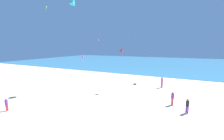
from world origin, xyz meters
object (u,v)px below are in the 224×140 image
person_3 (6,104)px  kite_teal (73,1)px  person_0 (187,105)px  person_1 (173,98)px  kite_blue (145,54)px  kite_red (122,50)px  kite_lime (46,7)px  kite_pink (99,40)px  kite_magenta (83,56)px  cooler_box (135,84)px  person_2 (162,82)px

person_3 → kite_teal: 15.50m
person_0 → person_1: bearing=79.7°
person_0 → kite_blue: bearing=61.8°
person_1 → kite_red: kite_red is taller
person_3 → kite_lime: size_ratio=1.20×
kite_teal → kite_pink: 19.88m
kite_red → person_3: bearing=-125.1°
kite_lime → kite_magenta: bearing=71.9°
kite_teal → kite_blue: size_ratio=1.53×
cooler_box → person_2: (4.43, -0.00, 0.87)m
cooler_box → person_1: 9.39m
person_2 → kite_lime: (-19.88, -4.36, 12.42)m
kite_magenta → cooler_box: bearing=-12.0°
kite_lime → kite_teal: bearing=-13.7°
person_2 → kite_pink: kite_pink is taller
cooler_box → kite_red: size_ratio=0.34×
person_0 → kite_blue: 19.30m
person_2 → kite_lime: kite_lime is taller
kite_red → person_2: bearing=38.4°
kite_pink → kite_blue: bearing=-13.1°
kite_magenta → kite_lime: size_ratio=1.61×
cooler_box → person_1: bearing=-47.5°
person_0 → kite_pink: size_ratio=1.62×
person_2 → kite_lime: size_ratio=1.53×
person_1 → person_3: bearing=-174.9°
cooler_box → kite_magenta: (-13.11, 2.79, 4.25)m
kite_red → person_1: bearing=-20.2°
cooler_box → person_3: bearing=-119.7°
kite_magenta → kite_red: bearing=-30.0°
person_3 → cooler_box: bearing=-136.3°
kite_blue → kite_red: (-0.59, -12.90, 1.27)m
kite_blue → person_2: bearing=-61.3°
person_3 → kite_pink: (-5.33, 27.63, 7.62)m
cooler_box → person_0: bearing=-47.4°
person_0 → person_2: person_2 is taller
person_1 → person_0: bearing=-71.7°
kite_magenta → person_2: bearing=-9.1°
person_0 → kite_red: (-8.66, 4.18, 5.20)m
kite_magenta → kite_blue: kite_blue is taller
person_0 → kite_teal: bearing=118.6°
person_1 → kite_lime: 25.25m
cooler_box → person_1: person_1 is taller
kite_magenta → person_3: bearing=-77.4°
cooler_box → person_3: person_3 is taller
person_2 → kite_teal: 18.14m
kite_blue → kite_red: 12.98m
kite_teal → person_2: bearing=27.3°
person_1 → kite_blue: size_ratio=1.22×
person_1 → kite_red: size_ratio=0.89×
cooler_box → person_0: size_ratio=0.40×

